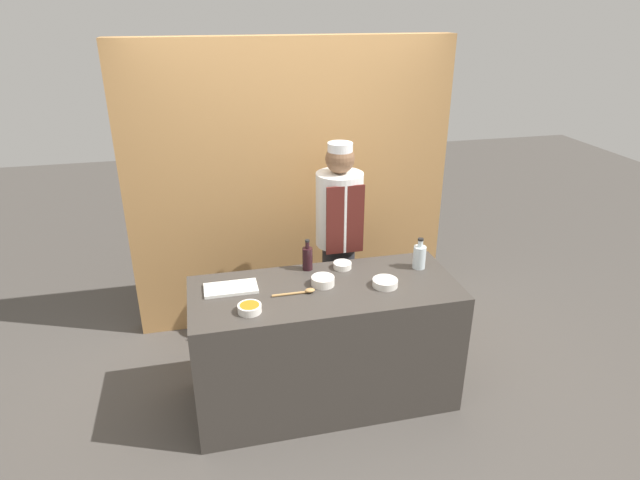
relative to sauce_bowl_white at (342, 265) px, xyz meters
name	(u,v)px	position (x,y,z in m)	size (l,w,h in m)	color
ground_plane	(325,395)	(-0.19, -0.25, -0.92)	(14.00, 14.00, 0.00)	#4C4742
cabinet_wall	(291,187)	(-0.19, 0.96, 0.28)	(2.68, 0.18, 2.40)	#B7844C
counter	(325,344)	(-0.19, -0.25, -0.47)	(1.78, 0.74, 0.90)	#3D3833
sauce_bowl_white	(342,265)	(0.00, 0.00, 0.00)	(0.13, 0.13, 0.04)	white
sauce_bowl_yellow	(323,280)	(-0.19, -0.21, 0.01)	(0.15, 0.15, 0.06)	white
sauce_bowl_brown	(385,282)	(0.21, -0.32, 0.00)	(0.17, 0.17, 0.05)	white
sauce_bowl_orange	(250,308)	(-0.71, -0.44, 0.00)	(0.15, 0.15, 0.05)	white
cutting_board	(231,288)	(-0.80, -0.14, -0.01)	(0.35, 0.18, 0.02)	white
bottle_wine	(307,258)	(-0.24, 0.04, 0.06)	(0.07, 0.07, 0.23)	black
bottle_clear	(419,256)	(0.53, -0.12, 0.06)	(0.09, 0.09, 0.23)	silver
wooden_spoon	(301,292)	(-0.36, -0.29, -0.01)	(0.28, 0.05, 0.03)	#B2844C
chef_center	(339,240)	(0.09, 0.42, 0.00)	(0.36, 0.36, 1.69)	#28282D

